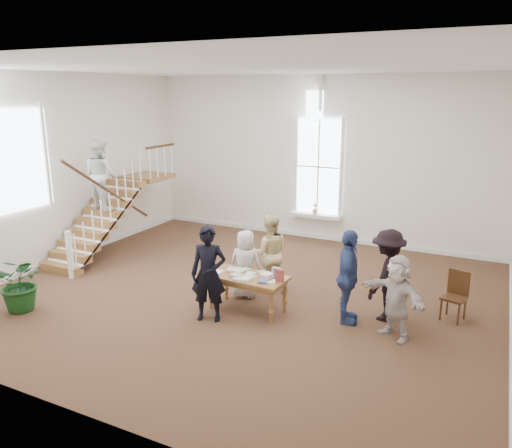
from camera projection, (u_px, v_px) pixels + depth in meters
The scene contains 12 objects.
ground at pixel (244, 293), 10.36m from camera, with size 10.00×10.00×0.00m, color #442E1A.
room_shell at pixel (316, 225), 14.07m from camera, with size 10.49×10.00×10.00m.
staircase at pixel (104, 192), 12.45m from camera, with size 1.10×4.10×2.92m.
library_table at pixel (247, 280), 9.39m from camera, with size 1.53×0.82×0.77m.
police_officer at pixel (209, 274), 8.95m from camera, with size 0.65×0.42×1.77m, color black.
elderly_woman at pixel (246, 264), 10.04m from camera, with size 0.68×0.44×1.39m, color silver.
person_yellow at pixel (269, 253), 10.32m from camera, with size 0.80×0.62×1.64m, color beige.
woman_cluster_a at pixel (348, 277), 8.86m from camera, with size 1.01×0.42×1.73m, color navy.
woman_cluster_b at pixel (387, 275), 9.00m from camera, with size 1.10×0.63×1.70m, color black.
woman_cluster_c at pixel (397, 297), 8.34m from camera, with size 1.35×0.43×1.46m, color beige.
floor_plant at pixel (21, 283), 9.42m from camera, with size 0.99×0.86×1.10m, color #113712.
side_chair at pixel (456, 293), 9.08m from camera, with size 0.48×0.48×0.91m.
Camera 1 is at (4.48, -8.54, 4.06)m, focal length 35.00 mm.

